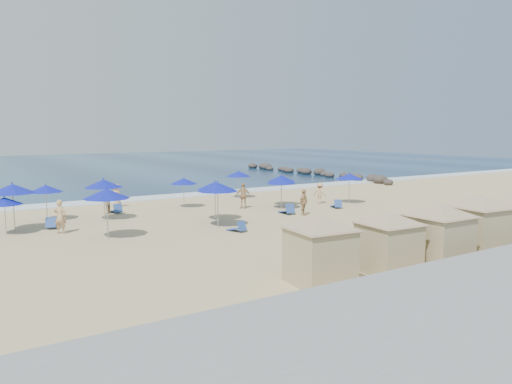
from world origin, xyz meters
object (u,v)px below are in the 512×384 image
beachgoer_1 (106,202)px  beachgoer_2 (304,202)px  umbrella_11 (349,176)px  umbrella_7 (184,181)px  beachgoer_5 (243,196)px  rock_jetty (311,172)px  umbrella_9 (238,174)px  umbrella_10 (282,179)px  cabana_3 (479,217)px  umbrella_1 (4,201)px  beachgoer_3 (320,193)px  umbrella_8 (281,181)px  cabana_1 (389,234)px  cabana_2 (439,227)px  umbrella_4 (103,183)px  beachgoer_0 (60,216)px  cabana_0 (320,241)px  trash_bin (389,234)px  umbrella_6 (218,187)px  umbrella_2 (46,189)px  umbrella_0 (12,189)px  beachgoer_4 (117,195)px  umbrella_3 (107,194)px  umbrella_5 (215,186)px

beachgoer_1 → beachgoer_2: bearing=88.7°
umbrella_11 → beachgoer_2: bearing=-159.2°
umbrella_7 → beachgoer_5: 4.29m
beachgoer_2 → rock_jetty: bearing=25.2°
rock_jetty → beachgoer_2: size_ratio=15.90×
umbrella_7 → umbrella_9: size_ratio=0.96×
umbrella_10 → cabana_3: bearing=-94.2°
beachgoer_2 → umbrella_1: bearing=143.0°
umbrella_10 → beachgoer_3: (2.96, -0.75, -1.19)m
umbrella_8 → cabana_1: bearing=-110.8°
cabana_1 → cabana_2: size_ratio=0.93×
cabana_1 → cabana_2: bearing=-11.2°
umbrella_4 → beachgoer_0: bearing=-138.9°
cabana_0 → beachgoer_1: cabana_0 is taller
umbrella_10 → umbrella_8: bearing=-126.5°
trash_bin → umbrella_9: 17.73m
rock_jetty → umbrella_10: size_ratio=11.72×
cabana_3 → beachgoer_0: 20.56m
umbrella_8 → cabana_2: bearing=-102.1°
umbrella_7 → beachgoer_5: size_ratio=1.21×
umbrella_6 → beachgoer_2: bearing=4.1°
umbrella_2 → umbrella_9: umbrella_2 is taller
umbrella_0 → umbrella_7: 11.52m
umbrella_8 → umbrella_10: umbrella_8 is taller
beachgoer_2 → cabana_0: bearing=-150.7°
cabana_0 → cabana_1: bearing=-6.6°
cabana_3 → beachgoer_3: bearing=75.0°
umbrella_2 → umbrella_8: 15.03m
umbrella_9 → trash_bin: bearing=-96.1°
cabana_0 → cabana_2: 5.53m
umbrella_8 → umbrella_2: bearing=164.7°
cabana_2 → beachgoer_4: 23.10m
rock_jetty → umbrella_8: 26.88m
trash_bin → cabana_1: cabana_1 is taller
umbrella_9 → beachgoer_3: umbrella_9 is taller
beachgoer_1 → beachgoer_5: size_ratio=0.88×
umbrella_3 → trash_bin: bearing=-35.3°
rock_jetty → beachgoer_5: (-20.52, -17.76, 0.53)m
beachgoer_4 → cabana_2: bearing=78.3°
cabana_2 → beachgoer_4: size_ratio=2.67×
umbrella_5 → beachgoer_3: (9.82, 1.92, -1.33)m
umbrella_6 → beachgoer_1: size_ratio=1.66×
beachgoer_4 → umbrella_0: bearing=10.0°
umbrella_6 → umbrella_9: 12.19m
beachgoer_1 → beachgoer_4: size_ratio=0.94×
cabana_0 → beachgoer_4: size_ratio=2.56×
trash_bin → beachgoer_2: size_ratio=0.44×
umbrella_7 → beachgoer_3: umbrella_7 is taller
beachgoer_1 → cabana_2: bearing=54.8°
umbrella_3 → umbrella_9: size_ratio=1.17×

